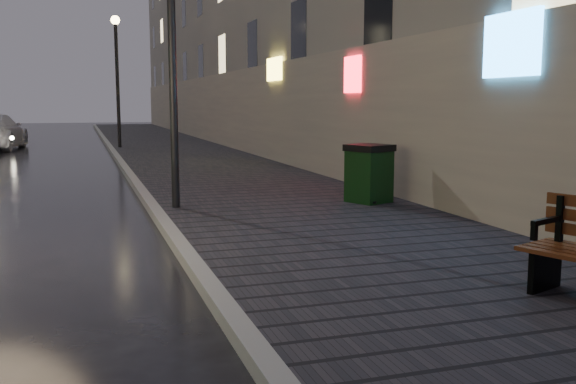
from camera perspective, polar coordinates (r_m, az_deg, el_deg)
name	(u,v)px	position (r m, az deg, el deg)	size (l,w,h in m)	color
ground	(54,353)	(5.64, -20.11, -13.27)	(120.00, 120.00, 0.00)	black
sidewalk	(173,149)	(26.59, -10.16, 3.75)	(4.60, 58.00, 0.15)	black
curb	(112,151)	(26.37, -15.34, 3.55)	(0.20, 58.00, 0.15)	slate
building_near	(227,5)	(31.35, -5.48, 16.24)	(1.80, 50.00, 13.00)	#605B54
lamp_near	(171,13)	(11.47, -10.34, 15.35)	(0.36, 0.36, 5.28)	black
lamp_far	(117,65)	(27.35, -14.97, 10.88)	(0.36, 0.36, 5.28)	black
trash_bin	(369,173)	(11.97, 7.21, 1.69)	(0.92, 0.92, 1.07)	black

